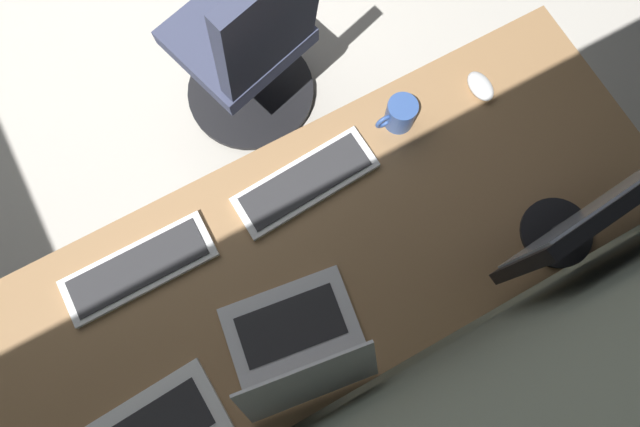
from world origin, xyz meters
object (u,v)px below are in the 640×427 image
object	(u,v)px
drawer_pedestal	(226,333)
keyboard_main	(304,183)
laptop_left	(297,348)
mouse_main	(480,87)
monitor_primary	(603,208)
office_chair	(250,50)
coffee_mug	(399,114)
keyboard_spare	(138,269)

from	to	relation	value
drawer_pedestal	keyboard_main	bearing A→B (deg)	-152.55
laptop_left	keyboard_main	size ratio (longest dim) A/B	0.90
laptop_left	mouse_main	distance (m)	0.93
drawer_pedestal	monitor_primary	world-z (taller)	monitor_primary
keyboard_main	office_chair	bearing A→B (deg)	-99.15
coffee_mug	mouse_main	bearing A→B (deg)	174.45
drawer_pedestal	monitor_primary	size ratio (longest dim) A/B	1.30
coffee_mug	keyboard_main	bearing A→B (deg)	6.72
laptop_left	coffee_mug	xyz separation A→B (m)	(-0.56, -0.43, 0.00)
keyboard_main	keyboard_spare	size ratio (longest dim) A/B	1.02
laptop_left	coffee_mug	bearing A→B (deg)	-142.41
mouse_main	keyboard_spare	bearing A→B (deg)	0.63
monitor_primary	keyboard_spare	xyz separation A→B (m)	(1.06, -0.46, -0.25)
keyboard_main	keyboard_spare	bearing A→B (deg)	-0.04
monitor_primary	coffee_mug	distance (m)	0.59
mouse_main	office_chair	size ratio (longest dim) A/B	0.11
keyboard_spare	office_chair	xyz separation A→B (m)	(-0.62, -0.63, -0.28)
drawer_pedestal	office_chair	xyz separation A→B (m)	(-0.54, -0.86, 0.11)
keyboard_main	laptop_left	bearing A→B (deg)	59.51
mouse_main	coffee_mug	bearing A→B (deg)	-5.55
drawer_pedestal	monitor_primary	distance (m)	1.20
monitor_primary	laptop_left	distance (m)	0.81
keyboard_main	keyboard_spare	world-z (taller)	same
drawer_pedestal	mouse_main	bearing A→B (deg)	-167.02
laptop_left	coffee_mug	size ratio (longest dim) A/B	3.01
laptop_left	keyboard_main	xyz separation A→B (m)	(-0.23, -0.39, -0.04)
office_chair	laptop_left	bearing A→B (deg)	71.98
laptop_left	office_chair	distance (m)	1.13
keyboard_spare	coffee_mug	bearing A→B (deg)	-177.39
laptop_left	office_chair	world-z (taller)	office_chair
drawer_pedestal	keyboard_spare	bearing A→B (deg)	-70.35
keyboard_main	office_chair	world-z (taller)	office_chair
keyboard_spare	monitor_primary	bearing A→B (deg)	156.49
keyboard_main	office_chair	xyz separation A→B (m)	(-0.10, -0.63, -0.28)
mouse_main	keyboard_main	bearing A→B (deg)	1.21
monitor_primary	keyboard_spare	world-z (taller)	monitor_primary
keyboard_main	mouse_main	xyz separation A→B (m)	(-0.60, -0.01, 0.01)
monitor_primary	laptop_left	bearing A→B (deg)	-4.96
laptop_left	mouse_main	xyz separation A→B (m)	(-0.83, -0.41, -0.03)
keyboard_main	coffee_mug	bearing A→B (deg)	-173.28
drawer_pedestal	keyboard_main	xyz separation A→B (m)	(-0.44, -0.23, 0.39)
mouse_main	monitor_primary	bearing A→B (deg)	83.39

